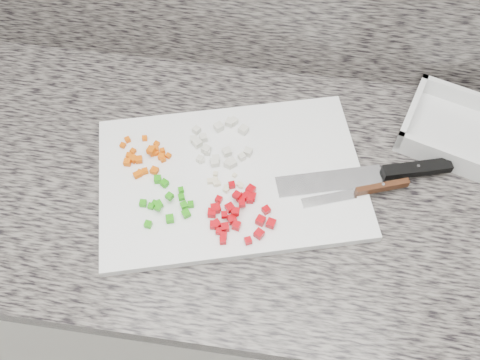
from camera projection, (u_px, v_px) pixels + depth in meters
The scene contains 11 objects.
cabinet at pixel (251, 275), 1.42m from camera, with size 3.92×0.62×0.86m, color white.
countertop at pixel (255, 187), 1.04m from camera, with size 3.96×0.64×0.04m, color #655F59.
cutting_board at pixel (231, 178), 1.02m from camera, with size 0.50×0.33×0.02m, color white.
carrot_pile at pixel (145, 157), 1.02m from camera, with size 0.11×0.10×0.02m.
onion_pile at pixel (220, 144), 1.04m from camera, with size 0.13×0.12×0.01m.
green_pepper_pile at pixel (166, 202), 0.97m from camera, with size 0.10×0.11×0.02m.
red_pepper_pile at pixel (237, 213), 0.96m from camera, with size 0.12×0.13×0.02m.
garlic_pile at pixel (223, 183), 1.00m from camera, with size 0.07×0.05×0.01m.
chef_knife at pixel (387, 173), 1.01m from camera, with size 0.33×0.13×0.02m.
paring_knife at pixel (369, 190), 0.99m from camera, with size 0.20×0.09×0.02m.
tray at pixel (467, 135), 1.06m from camera, with size 0.29×0.24×0.05m.
Camera 1 is at (0.05, 0.90, 1.77)m, focal length 40.00 mm.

